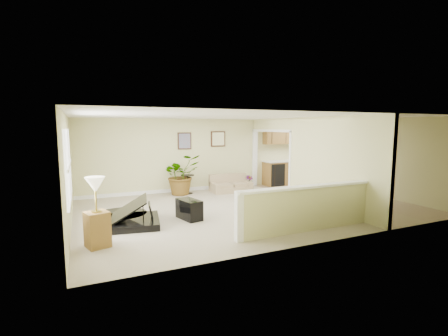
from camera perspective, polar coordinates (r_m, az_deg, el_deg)
name	(u,v)px	position (r m, az deg, el deg)	size (l,w,h in m)	color
floor	(250,207)	(9.10, 4.59, -6.93)	(9.00, 9.00, 0.00)	#B8AE8F
back_wall	(210,154)	(11.59, -2.46, 2.39)	(9.00, 0.04, 2.50)	beige
front_wall	(327,178)	(6.43, 17.60, -1.77)	(9.00, 0.04, 2.50)	beige
left_wall	(68,172)	(7.81, -25.72, -0.62)	(0.04, 6.00, 2.50)	beige
right_wall	(371,157)	(11.71, 24.39, 1.81)	(0.04, 6.00, 2.50)	beige
ceiling	(251,117)	(8.83, 4.76, 9.01)	(9.00, 6.00, 0.04)	white
kitchen_vinyl	(337,197)	(10.93, 19.32, -4.91)	(2.70, 6.00, 0.01)	gray
interior_partition	(299,160)	(10.07, 13.00, 1.32)	(0.18, 5.99, 2.50)	beige
pony_half_wall	(305,208)	(7.15, 14.09, -6.76)	(3.42, 0.22, 1.00)	beige
left_window	(68,165)	(7.29, -25.79, 0.45)	(0.05, 2.15, 1.45)	white
wall_art_left	(185,141)	(11.22, -6.95, 4.74)	(0.48, 0.04, 0.58)	#3E2416
wall_mirror	(218,139)	(11.64, -1.04, 5.13)	(0.55, 0.04, 0.55)	#3E2416
kitchen_cabinets	(289,162)	(12.91, 11.29, 1.05)	(2.36, 0.65, 2.33)	olive
piano	(123,200)	(7.77, -17.35, -5.33)	(1.87, 1.91, 1.38)	black
piano_bench	(189,209)	(7.95, -6.15, -7.24)	(0.36, 0.72, 0.48)	black
loveseat	(230,183)	(11.25, 1.10, -2.64)	(1.40, 0.83, 0.78)	tan
accent_table	(188,182)	(10.92, -6.41, -2.38)	(0.44, 0.44, 0.64)	black
palm_plant	(181,175)	(10.80, -7.55, -1.21)	(1.38, 1.26, 1.33)	black
small_plant	(249,184)	(11.47, 4.41, -2.83)	(0.30, 0.30, 0.53)	black
lamp_stand	(97,218)	(6.49, -21.47, -8.12)	(0.48, 0.48, 1.32)	olive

